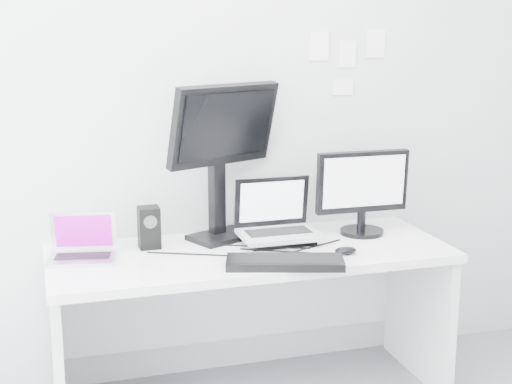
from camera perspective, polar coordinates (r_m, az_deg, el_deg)
back_wall at (r=3.59m, az=-2.02°, el=6.70°), size 3.60×0.00×3.60m
desk at (r=3.51m, az=-0.41°, el=-10.12°), size 1.80×0.70×0.73m
macbook at (r=3.28m, az=-13.20°, el=-3.38°), size 0.32×0.26×0.21m
speaker at (r=3.42m, az=-8.16°, el=-2.69°), size 0.11×0.11×0.19m
dell_laptop at (r=3.44m, az=1.81°, el=-1.51°), size 0.36×0.28×0.30m
rear_monitor at (r=3.46m, az=-2.69°, el=2.42°), size 0.59×0.41×0.76m
samsung_monitor at (r=3.62m, az=8.17°, el=0.04°), size 0.46×0.21×0.42m
keyboard at (r=3.16m, az=2.22°, el=-5.38°), size 0.52×0.31×0.03m
mouse at (r=3.34m, az=6.85°, el=-4.46°), size 0.10×0.07×0.03m
wall_note_0 at (r=3.70m, az=4.85°, el=11.04°), size 0.10×0.00×0.14m
wall_note_1 at (r=3.76m, az=7.00°, el=10.41°), size 0.09×0.00×0.13m
wall_note_2 at (r=3.82m, az=9.12°, el=11.13°), size 0.10×0.00×0.14m
wall_note_3 at (r=3.76m, az=6.65°, el=7.98°), size 0.11×0.00×0.08m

